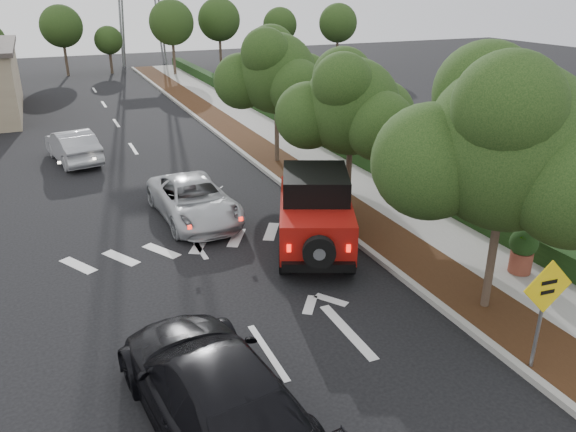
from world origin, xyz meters
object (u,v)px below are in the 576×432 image
silver_suv_ahead (194,200)px  black_suv_oncoming (214,390)px  red_jeep (315,210)px  speed_hump_sign (545,300)px

silver_suv_ahead → black_suv_oncoming: (-2.20, -9.80, 0.14)m
red_jeep → speed_hump_sign: (1.51, -7.22, 0.50)m
black_suv_oncoming → red_jeep: bearing=-136.0°
black_suv_oncoming → speed_hump_sign: (6.50, -1.10, 0.89)m
red_jeep → silver_suv_ahead: (-2.79, 3.68, -0.53)m
silver_suv_ahead → speed_hump_sign: (4.30, -10.90, 1.03)m
silver_suv_ahead → black_suv_oncoming: black_suv_oncoming is taller
speed_hump_sign → silver_suv_ahead: bearing=116.0°
silver_suv_ahead → speed_hump_sign: speed_hump_sign is taller
speed_hump_sign → black_suv_oncoming: bearing=174.9°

